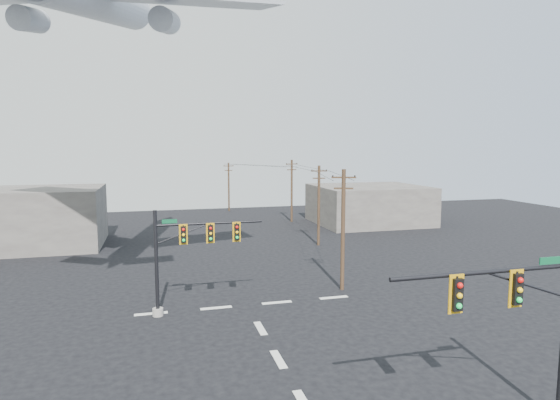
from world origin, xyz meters
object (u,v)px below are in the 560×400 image
object	(u,v)px
utility_pole_c	(292,189)
utility_pole_b	(319,204)
utility_pole_a	(343,227)
utility_pole_d	(229,186)
signal_mast_near	(530,329)
signal_mast_far	(184,255)

from	to	relation	value
utility_pole_c	utility_pole_b	bearing A→B (deg)	-106.13
utility_pole_a	utility_pole_d	world-z (taller)	utility_pole_a
signal_mast_near	signal_mast_far	distance (m)	18.86
signal_mast_near	signal_mast_far	size ratio (longest dim) A/B	1.10
signal_mast_far	utility_pole_c	world-z (taller)	utility_pole_c
signal_mast_far	utility_pole_a	world-z (taller)	utility_pole_a
utility_pole_d	signal_mast_far	bearing A→B (deg)	-104.77
signal_mast_far	utility_pole_b	world-z (taller)	utility_pole_b
signal_mast_near	utility_pole_a	distance (m)	17.24
signal_mast_far	utility_pole_b	size ratio (longest dim) A/B	0.82
signal_mast_near	utility_pole_a	bearing A→B (deg)	90.02
utility_pole_b	utility_pole_d	size ratio (longest dim) A/B	1.08
utility_pole_c	signal_mast_near	bearing A→B (deg)	-106.30
signal_mast_far	utility_pole_d	size ratio (longest dim) A/B	0.89
signal_mast_near	utility_pole_c	world-z (taller)	utility_pole_c
signal_mast_near	utility_pole_b	xyz separation A→B (m)	(3.47, 32.04, 0.55)
signal_mast_far	utility_pole_a	distance (m)	11.39
signal_mast_near	signal_mast_far	world-z (taller)	signal_mast_near
signal_mast_near	utility_pole_d	bearing A→B (deg)	91.48
signal_mast_far	utility_pole_b	bearing A→B (deg)	48.98
utility_pole_a	utility_pole_c	bearing A→B (deg)	98.08
utility_pole_b	utility_pole_c	xyz separation A→B (m)	(1.60, 15.35, 0.08)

